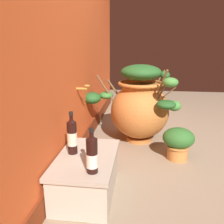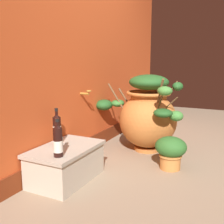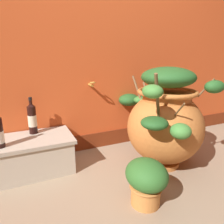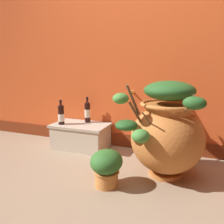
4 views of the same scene
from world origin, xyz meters
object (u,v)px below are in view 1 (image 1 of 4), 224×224
Objects in this scene: terracotta_urn at (140,105)px; wine_bottle_left at (72,136)px; wine_bottle_middle at (92,154)px; potted_shrub at (178,142)px.

terracotta_urn is 1.13m from wine_bottle_left.
wine_bottle_left reaches higher than wine_bottle_middle.
potted_shrub is (0.85, -0.65, -0.24)m from wine_bottle_middle.
wine_bottle_middle reaches higher than potted_shrub.
wine_bottle_left reaches higher than potted_shrub.
wine_bottle_left is (-1.03, 0.47, 0.02)m from terracotta_urn.
wine_bottle_left is 1.01× the size of potted_shrub.
terracotta_urn is 3.55× the size of wine_bottle_middle.
terracotta_urn is at bearing 41.79° from potted_shrub.
wine_bottle_left is at bearing 155.49° from terracotta_urn.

